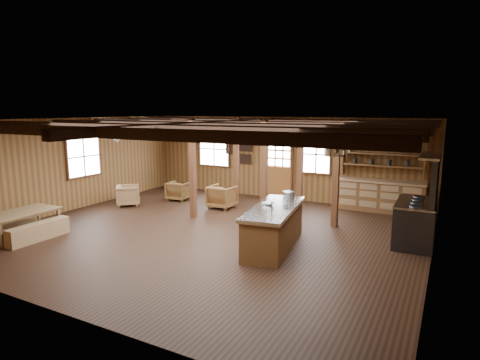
% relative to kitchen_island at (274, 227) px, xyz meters
% --- Properties ---
extents(room, '(10.04, 9.04, 2.84)m').
position_rel_kitchen_island_xyz_m(room, '(-1.85, 0.30, 0.92)').
color(room, black).
rests_on(room, ground).
extents(ceiling_joists, '(9.80, 8.82, 0.18)m').
position_rel_kitchen_island_xyz_m(ceiling_joists, '(-1.85, 0.48, 2.20)').
color(ceiling_joists, black).
rests_on(ceiling_joists, ceiling).
extents(timber_posts, '(3.95, 2.35, 2.80)m').
position_rel_kitchen_island_xyz_m(timber_posts, '(-1.33, 2.38, 0.92)').
color(timber_posts, '#482914').
rests_on(timber_posts, floor).
extents(back_door, '(1.02, 0.08, 2.15)m').
position_rel_kitchen_island_xyz_m(back_door, '(-1.85, 4.75, 0.40)').
color(back_door, brown).
rests_on(back_door, floor).
extents(window_back_left, '(1.32, 0.06, 1.32)m').
position_rel_kitchen_island_xyz_m(window_back_left, '(-4.45, 4.76, 1.12)').
color(window_back_left, white).
rests_on(window_back_left, wall_back).
extents(window_back_right, '(1.02, 0.06, 1.32)m').
position_rel_kitchen_island_xyz_m(window_back_right, '(-0.55, 4.76, 1.12)').
color(window_back_right, white).
rests_on(window_back_right, wall_back).
extents(window_left, '(0.14, 1.24, 1.32)m').
position_rel_kitchen_island_xyz_m(window_left, '(-6.81, 0.80, 1.12)').
color(window_left, white).
rests_on(window_left, wall_back).
extents(notice_boards, '(1.08, 0.03, 0.90)m').
position_rel_kitchen_island_xyz_m(notice_boards, '(-3.34, 4.76, 1.16)').
color(notice_boards, white).
rests_on(notice_boards, wall_back).
extents(back_counter, '(2.55, 0.60, 2.45)m').
position_rel_kitchen_island_xyz_m(back_counter, '(1.55, 4.51, 0.12)').
color(back_counter, brown).
rests_on(back_counter, floor).
extents(pendant_lamps, '(1.86, 2.36, 0.66)m').
position_rel_kitchen_island_xyz_m(pendant_lamps, '(-4.10, 1.30, 1.77)').
color(pendant_lamps, '#2B2A2D').
rests_on(pendant_lamps, ceiling).
extents(pot_rack, '(0.41, 3.00, 0.45)m').
position_rel_kitchen_island_xyz_m(pot_rack, '(1.35, 0.70, 1.81)').
color(pot_rack, '#2B2A2D').
rests_on(pot_rack, ceiling).
extents(kitchen_island, '(1.23, 2.60, 1.20)m').
position_rel_kitchen_island_xyz_m(kitchen_island, '(0.00, 0.00, 0.00)').
color(kitchen_island, brown).
rests_on(kitchen_island, floor).
extents(step_stool, '(0.46, 0.37, 0.36)m').
position_rel_kitchen_island_xyz_m(step_stool, '(-1.15, 1.21, -0.30)').
color(step_stool, olive).
rests_on(step_stool, floor).
extents(commercial_range, '(0.86, 1.68, 2.07)m').
position_rel_kitchen_island_xyz_m(commercial_range, '(2.80, 1.79, 0.18)').
color(commercial_range, '#2B2A2D').
rests_on(commercial_range, floor).
extents(dining_table, '(0.97, 1.72, 0.60)m').
position_rel_kitchen_island_xyz_m(dining_table, '(-5.75, -2.09, -0.18)').
color(dining_table, olive).
rests_on(dining_table, floor).
extents(bench_wall, '(0.32, 1.70, 0.47)m').
position_rel_kitchen_island_xyz_m(bench_wall, '(-6.50, -2.09, -0.24)').
color(bench_wall, olive).
rests_on(bench_wall, floor).
extents(bench_aisle, '(0.28, 1.51, 0.42)m').
position_rel_kitchen_island_xyz_m(bench_aisle, '(-5.13, -2.09, -0.27)').
color(bench_aisle, olive).
rests_on(bench_aisle, floor).
extents(armchair_a, '(0.77, 0.79, 0.64)m').
position_rel_kitchen_island_xyz_m(armchair_a, '(-4.76, 2.93, -0.16)').
color(armchair_a, brown).
rests_on(armchair_a, floor).
extents(armchair_b, '(0.76, 0.78, 0.71)m').
position_rel_kitchen_island_xyz_m(armchair_b, '(-2.89, 2.66, -0.12)').
color(armchair_b, brown).
rests_on(armchair_b, floor).
extents(armchair_c, '(1.00, 1.00, 0.65)m').
position_rel_kitchen_island_xyz_m(armchair_c, '(-5.73, 1.54, -0.15)').
color(armchair_c, '#966D44').
rests_on(armchair_c, floor).
extents(counter_pot, '(0.29, 0.29, 0.18)m').
position_rel_kitchen_island_xyz_m(counter_pot, '(-0.01, 0.93, 0.55)').
color(counter_pot, silver).
rests_on(counter_pot, kitchen_island).
extents(bowl, '(0.29, 0.29, 0.06)m').
position_rel_kitchen_island_xyz_m(bowl, '(-0.18, 0.10, 0.49)').
color(bowl, silver).
rests_on(bowl, kitchen_island).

